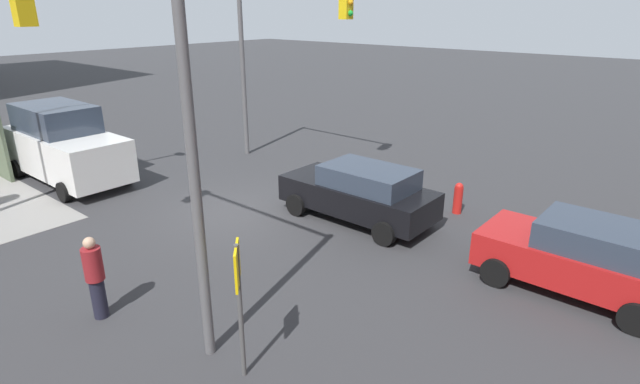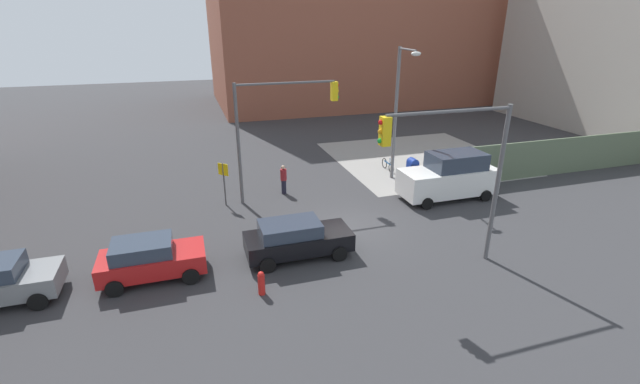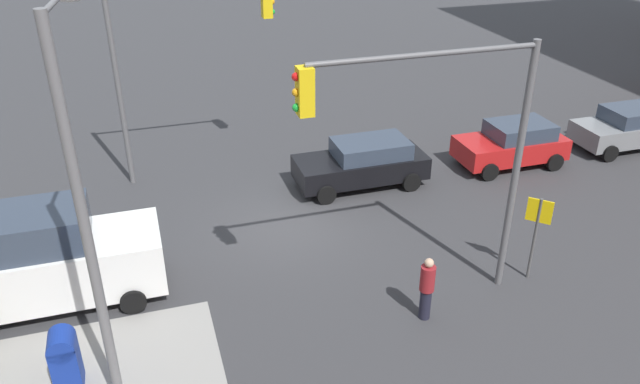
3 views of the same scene
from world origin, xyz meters
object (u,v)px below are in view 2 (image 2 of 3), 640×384
at_px(traffic_signal_nw_corner, 278,117).
at_px(bicycle_leaning_on_fence, 388,165).
at_px(street_lamp_corner, 398,105).
at_px(mailbox_blue, 412,169).
at_px(smokestack, 496,22).
at_px(van_white_delivery, 450,176).
at_px(traffic_signal_se_corner, 456,158).
at_px(hatchback_black, 296,238).
at_px(fire_hydrant, 261,283).
at_px(sedan_red, 150,258).
at_px(pedestrian_crossing, 284,179).

distance_m(traffic_signal_nw_corner, bicycle_leaning_on_fence, 9.42).
height_order(street_lamp_corner, mailbox_blue, street_lamp_corner).
xyz_separation_m(smokestack, van_white_delivery, (-24.03, -28.20, -8.00)).
height_order(traffic_signal_se_corner, van_white_delivery, traffic_signal_se_corner).
bearing_deg(hatchback_black, fire_hydrant, -130.10).
relative_size(mailbox_blue, hatchback_black, 0.32).
distance_m(traffic_signal_nw_corner, van_white_delivery, 10.03).
bearing_deg(fire_hydrant, smokestack, 43.73).
bearing_deg(mailbox_blue, street_lamp_corner, 157.45).
height_order(fire_hydrant, sedan_red, sedan_red).
bearing_deg(traffic_signal_nw_corner, hatchback_black, -96.59).
bearing_deg(pedestrian_crossing, sedan_red, 51.65).
distance_m(mailbox_blue, pedestrian_crossing, 8.20).
bearing_deg(mailbox_blue, sedan_red, -155.61).
height_order(traffic_signal_se_corner, fire_hydrant, traffic_signal_se_corner).
bearing_deg(street_lamp_corner, smokestack, 43.83).
bearing_deg(street_lamp_corner, fire_hydrant, -136.51).
bearing_deg(sedan_red, van_white_delivery, 13.12).
height_order(sedan_red, van_white_delivery, van_white_delivery).
xyz_separation_m(street_lamp_corner, pedestrian_crossing, (-7.16, -0.23, -3.81)).
bearing_deg(pedestrian_crossing, traffic_signal_se_corner, 120.63).
bearing_deg(bicycle_leaning_on_fence, traffic_signal_nw_corner, -161.25).
height_order(mailbox_blue, pedestrian_crossing, pedestrian_crossing).
relative_size(traffic_signal_nw_corner, pedestrian_crossing, 3.78).
distance_m(hatchback_black, van_white_delivery, 10.50).
distance_m(traffic_signal_nw_corner, fire_hydrant, 10.00).
bearing_deg(smokestack, traffic_signal_se_corner, -129.36).
relative_size(traffic_signal_nw_corner, mailbox_blue, 4.55).
xyz_separation_m(smokestack, street_lamp_corner, (-25.59, -24.57, -4.57)).
xyz_separation_m(fire_hydrant, hatchback_black, (1.91, 2.27, 0.36)).
bearing_deg(traffic_signal_se_corner, fire_hydrant, 177.69).
height_order(traffic_signal_nw_corner, traffic_signal_se_corner, same).
bearing_deg(street_lamp_corner, traffic_signal_se_corner, -105.24).
height_order(traffic_signal_se_corner, hatchback_black, traffic_signal_se_corner).
height_order(street_lamp_corner, pedestrian_crossing, street_lamp_corner).
height_order(smokestack, fire_hydrant, smokestack).
bearing_deg(traffic_signal_nw_corner, sedan_red, -135.86).
bearing_deg(van_white_delivery, traffic_signal_se_corner, -124.11).
xyz_separation_m(mailbox_blue, van_white_delivery, (0.52, -3.20, 0.52)).
bearing_deg(bicycle_leaning_on_fence, mailbox_blue, -74.72).
bearing_deg(fire_hydrant, traffic_signal_se_corner, -2.31).
distance_m(mailbox_blue, bicycle_leaning_on_fence, 2.32).
xyz_separation_m(mailbox_blue, bicycle_leaning_on_fence, (-0.60, 2.20, -0.42)).
xyz_separation_m(traffic_signal_se_corner, hatchback_black, (-5.54, 2.57, -3.78)).
bearing_deg(sedan_red, hatchback_black, -0.96).
xyz_separation_m(street_lamp_corner, mailbox_blue, (1.04, -0.43, -3.94)).
xyz_separation_m(smokestack, pedestrian_crossing, (-32.75, -24.80, -8.38)).
xyz_separation_m(street_lamp_corner, sedan_red, (-14.02, -7.26, -3.86)).
distance_m(street_lamp_corner, bicycle_leaning_on_fence, 4.72).
height_order(smokestack, hatchback_black, smokestack).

